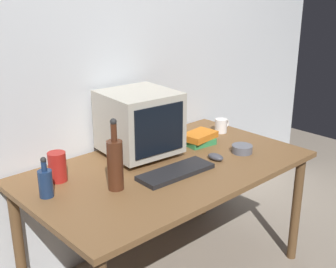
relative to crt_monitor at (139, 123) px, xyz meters
name	(u,v)px	position (x,y,z in m)	size (l,w,h in m)	color
back_wall	(109,57)	(0.01, 0.28, 0.34)	(4.00, 0.08, 2.50)	silver
desk	(168,178)	(0.01, -0.22, -0.27)	(1.55, 0.89, 0.72)	brown
crt_monitor	(139,123)	(0.00, 0.00, 0.00)	(0.41, 0.42, 0.37)	#B2AD9E
keyboard	(176,172)	(-0.03, -0.34, -0.18)	(0.42, 0.15, 0.02)	black
computer_mouse	(216,157)	(0.26, -0.35, -0.17)	(0.06, 0.10, 0.04)	#3F3F47
bottle_tall	(115,163)	(-0.36, -0.26, -0.06)	(0.08, 0.08, 0.35)	#472314
bottle_short	(45,182)	(-0.64, -0.11, -0.12)	(0.07, 0.07, 0.20)	navy
book_stack	(199,138)	(0.37, -0.11, -0.15)	(0.22, 0.16, 0.08)	#33894C
mug	(221,126)	(0.65, -0.06, -0.15)	(0.12, 0.08, 0.09)	white
cd_spindle	(242,149)	(0.46, -0.38, -0.17)	(0.12, 0.12, 0.04)	#595B66
metal_canister	(57,167)	(-0.52, 0.01, -0.12)	(0.09, 0.09, 0.15)	#A51E19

